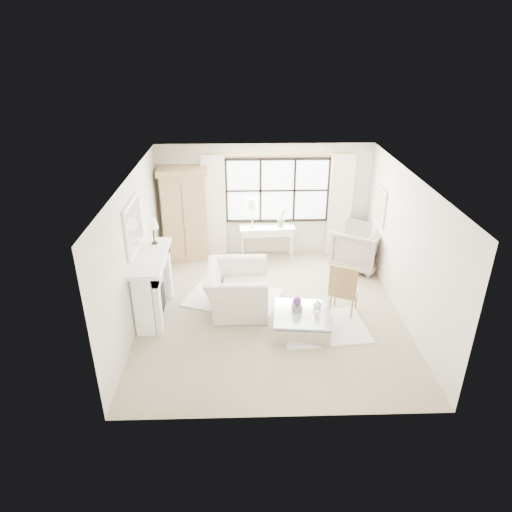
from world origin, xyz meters
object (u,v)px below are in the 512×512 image
object	(u,v)px
club_armchair	(237,289)
coffee_table	(301,322)
armoire	(185,213)
console_table	(267,242)

from	to	relation	value
club_armchair	coffee_table	world-z (taller)	club_armchair
armoire	console_table	bearing A→B (deg)	-6.44
armoire	club_armchair	distance (m)	2.75
console_table	coffee_table	distance (m)	3.16
club_armchair	coffee_table	distance (m)	1.44
console_table	club_armchair	size ratio (longest dim) A/B	0.98
armoire	console_table	distance (m)	2.07
console_table	coffee_table	xyz separation A→B (m)	(0.47, -3.11, -0.22)
console_table	armoire	bearing A→B (deg)	176.02
club_armchair	armoire	bearing A→B (deg)	28.93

